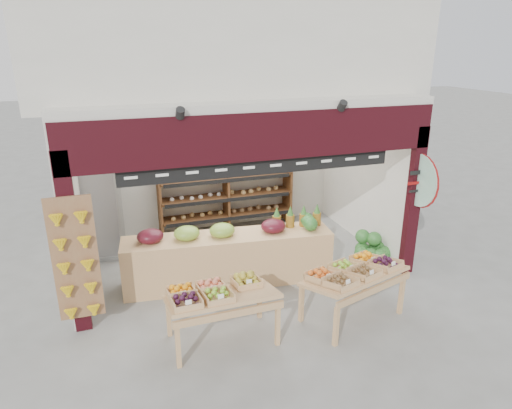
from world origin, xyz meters
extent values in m
plane|color=slate|center=(0.00, 0.00, 0.00)|extent=(60.00, 60.00, 0.00)
cube|color=beige|center=(0.00, 2.29, 1.50)|extent=(5.76, 0.18, 3.00)
cube|color=beige|center=(-2.79, 0.60, 1.50)|extent=(0.18, 3.38, 3.00)
cube|color=beige|center=(2.79, 0.60, 1.50)|extent=(0.18, 3.38, 3.00)
cube|color=beige|center=(0.00, 0.60, 3.06)|extent=(5.76, 3.38, 0.12)
cube|color=beige|center=(0.00, 1.70, 4.20)|extent=(6.36, 4.60, 2.40)
cube|color=black|center=(0.00, -1.05, 2.65)|extent=(5.70, 0.14, 0.70)
cube|color=black|center=(-2.75, -1.05, 1.32)|extent=(0.22, 0.14, 2.65)
cube|color=black|center=(2.75, -1.05, 1.32)|extent=(0.22, 0.14, 2.65)
cube|color=black|center=(0.00, -1.02, 2.20)|extent=(4.20, 0.05, 0.26)
cylinder|color=white|center=(0.10, -0.95, 2.45)|extent=(0.34, 0.05, 0.34)
cube|color=olive|center=(-2.73, -1.14, 1.15)|extent=(0.60, 0.04, 1.80)
cylinder|color=#A4CEB8|center=(2.75, -1.14, 1.75)|extent=(0.04, 0.90, 0.90)
cylinder|color=maroon|center=(2.75, -1.16, 1.75)|extent=(0.01, 0.92, 0.92)
cube|color=brown|center=(-1.23, 1.96, 0.77)|extent=(0.05, 0.48, 1.54)
cube|color=brown|center=(0.22, 1.96, 0.77)|extent=(0.05, 0.48, 1.54)
cube|color=brown|center=(1.66, 1.96, 0.77)|extent=(0.05, 0.48, 1.54)
cube|color=brown|center=(0.22, 1.96, 0.34)|extent=(2.89, 0.48, 0.04)
cube|color=brown|center=(0.22, 1.96, 0.77)|extent=(2.89, 0.48, 0.04)
cube|color=brown|center=(0.22, 1.96, 1.20)|extent=(2.89, 0.48, 0.04)
cube|color=brown|center=(0.22, 1.96, 1.54)|extent=(2.89, 0.48, 0.04)
cone|color=#956030|center=(-0.94, 1.96, 1.68)|extent=(0.32, 0.32, 0.28)
cone|color=#956030|center=(-0.36, 1.96, 1.68)|extent=(0.32, 0.32, 0.28)
cone|color=#956030|center=(0.22, 1.96, 1.68)|extent=(0.32, 0.32, 0.28)
cone|color=#956030|center=(0.80, 1.96, 1.68)|extent=(0.32, 0.32, 0.28)
cone|color=#956030|center=(1.37, 1.96, 1.68)|extent=(0.32, 0.32, 0.28)
cube|color=#B9BCC0|center=(-2.40, 1.43, 0.93)|extent=(0.83, 0.83, 1.85)
cube|color=silver|center=(-1.42, 0.21, 0.17)|extent=(0.42, 0.33, 0.34)
cube|color=silver|center=(-1.37, 0.21, 0.48)|extent=(0.38, 0.31, 0.28)
cube|color=#165522|center=(-0.87, 0.16, 0.14)|extent=(0.40, 0.31, 0.28)
cube|color=silver|center=(-0.90, 0.56, 0.13)|extent=(0.36, 0.29, 0.26)
cube|color=tan|center=(-0.39, -0.41, 0.44)|extent=(3.57, 1.06, 0.88)
ellipsoid|color=#59141E|center=(-1.65, -0.27, 0.98)|extent=(0.43, 0.39, 0.23)
ellipsoid|color=#8CB23F|center=(-1.07, -0.33, 0.98)|extent=(0.43, 0.39, 0.23)
ellipsoid|color=#8CB23F|center=(-0.48, -0.40, 0.98)|extent=(0.43, 0.39, 0.23)
ellipsoid|color=#59141E|center=(0.39, -0.49, 0.98)|extent=(0.43, 0.39, 0.23)
cylinder|color=olive|center=(0.50, -0.36, 0.99)|extent=(0.15, 0.15, 0.22)
cylinder|color=olive|center=(0.74, -0.38, 0.99)|extent=(0.15, 0.15, 0.22)
cylinder|color=olive|center=(0.99, -0.41, 0.99)|extent=(0.15, 0.15, 0.22)
cylinder|color=olive|center=(1.23, -0.44, 0.99)|extent=(0.15, 0.15, 0.22)
cube|color=tan|center=(-0.91, -1.97, 0.69)|extent=(1.49, 0.85, 0.22)
cube|color=tan|center=(-1.58, -2.34, 0.30)|extent=(0.06, 0.06, 0.59)
cube|color=tan|center=(-0.22, -2.31, 0.30)|extent=(0.06, 0.06, 0.59)
cube|color=tan|center=(-1.60, -1.63, 0.30)|extent=(0.06, 0.06, 0.59)
cube|color=tan|center=(-0.24, -1.60, 0.30)|extent=(0.06, 0.06, 0.59)
cube|color=tan|center=(1.07, -2.04, 0.70)|extent=(1.67, 1.22, 0.22)
cube|color=tan|center=(0.52, -2.58, 0.30)|extent=(0.07, 0.07, 0.60)
cube|color=tan|center=(1.83, -2.19, 0.30)|extent=(0.07, 0.07, 0.60)
cube|color=tan|center=(0.31, -1.89, 0.30)|extent=(0.07, 0.07, 0.60)
cube|color=tan|center=(1.63, -1.50, 0.30)|extent=(0.07, 0.07, 0.60)
sphere|color=#194D1C|center=(2.35, -0.53, 0.14)|extent=(0.28, 0.28, 0.28)
sphere|color=#194D1C|center=(2.65, -0.53, 0.14)|extent=(0.28, 0.28, 0.28)
sphere|color=#194D1C|center=(2.35, -0.23, 0.14)|extent=(0.28, 0.28, 0.28)
sphere|color=#194D1C|center=(2.65, -0.23, 0.14)|extent=(0.28, 0.28, 0.28)
sphere|color=#194D1C|center=(2.50, -0.38, 0.39)|extent=(0.28, 0.28, 0.28)
sphere|color=#194D1C|center=(2.50, -0.63, 0.14)|extent=(0.28, 0.28, 0.28)
sphere|color=#194D1C|center=(2.25, -0.38, 0.14)|extent=(0.28, 0.28, 0.28)
sphere|color=#194D1C|center=(2.35, -0.21, 0.39)|extent=(0.28, 0.28, 0.28)
sphere|color=#194D1C|center=(2.70, -0.35, 0.14)|extent=(0.28, 0.28, 0.28)
camera|label=1|loc=(-2.19, -7.21, 3.92)|focal=32.00mm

